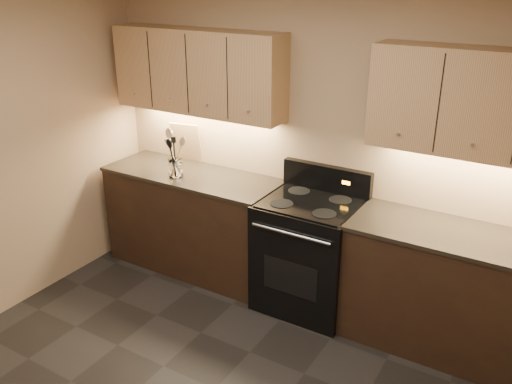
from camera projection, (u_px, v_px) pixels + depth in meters
wall_back at (321, 144)px, 4.36m from camera, size 4.00×0.04×2.60m
counter_left at (194, 221)px, 4.96m from camera, size 1.62×0.62×0.93m
counter_right at (449, 292)px, 3.88m from camera, size 1.46×0.62×0.93m
stove at (309, 253)px, 4.38m from camera, size 0.76×0.68×1.14m
upper_cab_left at (198, 72)px, 4.57m from camera, size 1.60×0.30×0.70m
upper_cab_right at (483, 104)px, 3.48m from camera, size 1.44×0.30×0.70m
outlet_plate at (193, 141)px, 5.04m from camera, size 0.08×0.01×0.12m
utensil_crock at (176, 168)px, 4.70m from camera, size 0.16×0.16×0.15m
cutting_board at (186, 142)px, 5.03m from camera, size 0.31×0.14×0.37m
wooden_spoon at (172, 156)px, 4.65m from camera, size 0.15×0.14×0.35m
black_spoon at (175, 156)px, 4.67m from camera, size 0.07×0.13×0.33m
black_turner at (175, 157)px, 4.63m from camera, size 0.17×0.18×0.36m
steel_spatula at (180, 155)px, 4.65m from camera, size 0.18×0.14×0.37m
steel_skimmer at (176, 154)px, 4.61m from camera, size 0.24×0.18×0.41m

